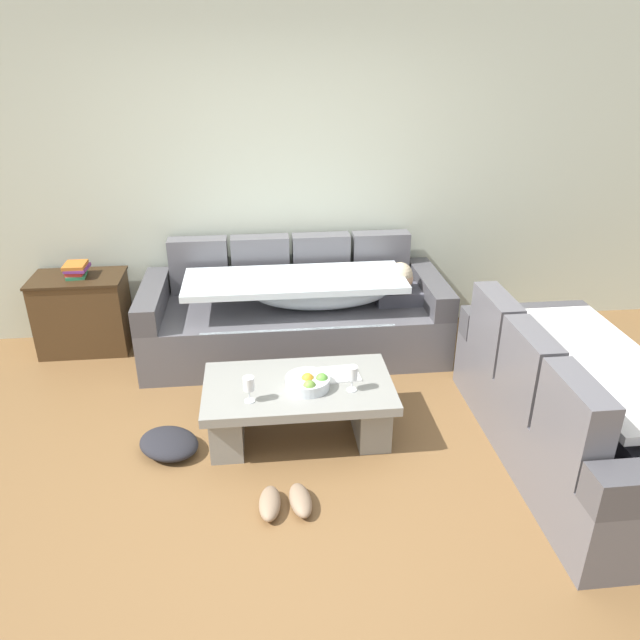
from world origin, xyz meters
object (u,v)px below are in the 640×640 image
Objects in this scene: open_magazine at (337,374)px; couch_along_wall at (299,314)px; wine_glass_near_left at (249,385)px; book_stack_on_cabinet at (76,270)px; coffee_table at (299,403)px; crumpled_garment at (169,444)px; wine_glass_near_right at (352,374)px; couch_near_window at (579,412)px; pair_of_shoes at (285,502)px; fruit_bowl at (309,382)px; side_cabinet at (83,313)px.

couch_along_wall is at bearing 94.83° from open_magazine.
book_stack_on_cabinet reaches higher than wine_glass_near_left.
coffee_table is at bearing -94.68° from couch_along_wall.
crumpled_garment is at bearing -126.07° from couch_along_wall.
open_magazine is (-0.07, 0.19, -0.11)m from wine_glass_near_right.
couch_near_window is 11.71× the size of wine_glass_near_left.
crumpled_garment is (-0.70, 0.58, 0.01)m from pair_of_shoes.
crumpled_garment is (0.83, -1.50, -0.64)m from book_stack_on_cabinet.
side_cabinet is (-1.72, 1.44, -0.10)m from fruit_bowl.
couch_along_wall reaches higher than side_cabinet.
pair_of_shoes is (-0.13, -0.69, -0.19)m from coffee_table.
book_stack_on_cabinet reaches higher than side_cabinet.
side_cabinet is 0.38m from book_stack_on_cabinet.
couch_near_window reaches higher than pair_of_shoes.
side_cabinet is at bearing -138.58° from book_stack_on_cabinet.
couch_along_wall is 3.32× the size of side_cabinet.
coffee_table reaches higher than pair_of_shoes.
couch_along_wall is at bearing 100.29° from wine_glass_near_right.
fruit_bowl is at bearing 168.37° from wine_glass_near_right.
coffee_table is at bearing 75.52° from couch_near_window.
pair_of_shoes is (1.53, -2.07, -0.28)m from side_cabinet.
wine_glass_near_right is (0.33, -0.11, 0.26)m from coffee_table.
wine_glass_near_left reaches higher than coffee_table.
fruit_bowl is 0.70× the size of crumpled_garment.
open_magazine is (-1.40, 0.51, 0.05)m from couch_near_window.
wine_glass_near_left is 0.42× the size of crumpled_garment.
open_magazine is 1.35× the size of book_stack_on_cabinet.
fruit_bowl is (-0.03, -1.22, 0.09)m from couch_along_wall.
couch_near_window is at bearing -13.52° from wine_glass_near_right.
side_cabinet is 1.73m from crumpled_garment.
open_magazine is at bearing 34.60° from fruit_bowl.
side_cabinet is at bearing 61.29° from couch_near_window.
couch_along_wall is 14.41× the size of wine_glass_near_right.
couch_along_wall is 5.98× the size of crumpled_garment.
couch_along_wall is 14.41× the size of wine_glass_near_left.
crumpled_garment is at bearing 179.70° from wine_glass_near_right.
couch_along_wall is 8.54× the size of fruit_bowl.
couch_near_window reaches higher than book_stack_on_cabinet.
couch_near_window is 9.35× the size of book_stack_on_cabinet.
fruit_bowl is 2.25m from side_cabinet.
couch_along_wall is 7.60× the size of pair_of_shoes.
pair_of_shoes is at bearing -53.76° from book_stack_on_cabinet.
wine_glass_near_right reaches higher than coffee_table.
couch_along_wall is 1.59m from crumpled_garment.
wine_glass_near_right is at bearing -75.02° from open_magazine.
book_stack_on_cabinet is (-1.91, 1.31, 0.31)m from open_magazine.
open_magazine reaches higher than crumpled_garment.
book_stack_on_cabinet is at bearing 139.86° from coffee_table.
couch_near_window is at bearing -7.58° from wine_glass_near_left.
couch_along_wall and couch_near_window have the same top height.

